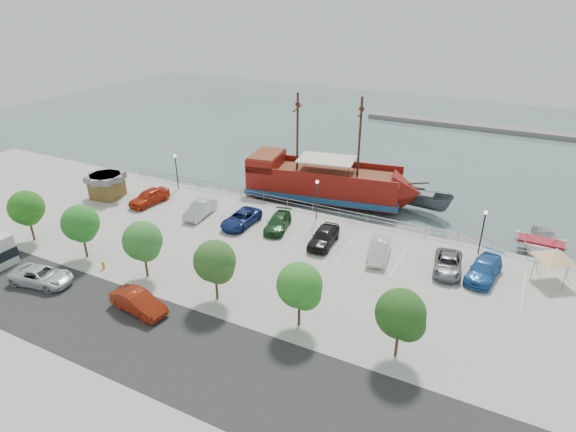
% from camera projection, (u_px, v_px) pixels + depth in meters
% --- Properties ---
extents(ground, '(160.00, 160.00, 0.00)m').
position_uv_depth(ground, '(288.00, 255.00, 45.22)').
color(ground, '#495B58').
extents(land_slab, '(100.00, 58.00, 1.20)m').
position_uv_depth(land_slab, '(125.00, 410.00, 28.17)').
color(land_slab, '#A9A694').
rests_on(land_slab, ground).
extents(street, '(100.00, 8.00, 0.04)m').
position_uv_depth(street, '(178.00, 350.00, 31.92)').
color(street, '#242424').
rests_on(street, land_slab).
extents(sidewalk, '(100.00, 4.00, 0.05)m').
position_uv_depth(sidewalk, '(228.00, 302.00, 36.74)').
color(sidewalk, '#9E988C').
rests_on(sidewalk, land_slab).
extents(seawall_railing, '(50.00, 0.06, 1.00)m').
position_uv_depth(seawall_railing, '(321.00, 209.00, 50.83)').
color(seawall_railing, gray).
rests_on(seawall_railing, land_slab).
extents(far_shore, '(40.00, 3.00, 0.80)m').
position_uv_depth(far_shore, '(479.00, 127.00, 85.15)').
color(far_shore, gray).
rests_on(far_shore, ground).
extents(pirate_ship, '(20.82, 8.72, 12.95)m').
position_uv_depth(pirate_ship, '(336.00, 185.00, 55.47)').
color(pirate_ship, maroon).
rests_on(pirate_ship, ground).
extents(patrol_boat, '(6.78, 3.85, 2.47)m').
position_uv_depth(patrol_boat, '(425.00, 202.00, 53.33)').
color(patrol_boat, '#43474D').
rests_on(patrol_boat, ground).
extents(speedboat, '(4.93, 6.82, 1.40)m').
position_uv_depth(speedboat, '(540.00, 245.00, 45.52)').
color(speedboat, white).
rests_on(speedboat, ground).
extents(dock_west, '(7.06, 2.19, 0.40)m').
position_uv_depth(dock_west, '(227.00, 195.00, 57.81)').
color(dock_west, gray).
rests_on(dock_west, ground).
extents(dock_mid, '(6.95, 4.02, 0.38)m').
position_uv_depth(dock_mid, '(397.00, 231.00, 49.30)').
color(dock_mid, gray).
rests_on(dock_mid, ground).
extents(dock_east, '(7.16, 4.10, 0.39)m').
position_uv_depth(dock_east, '(482.00, 249.00, 45.92)').
color(dock_east, slate).
rests_on(dock_east, ground).
extents(shed, '(3.76, 3.76, 2.75)m').
position_uv_depth(shed, '(107.00, 185.00, 54.54)').
color(shed, brown).
rests_on(shed, land_slab).
extents(canopy_tent, '(4.33, 4.33, 3.14)m').
position_uv_depth(canopy_tent, '(556.00, 250.00, 38.55)').
color(canopy_tent, slate).
rests_on(canopy_tent, land_slab).
extents(street_van, '(5.49, 3.29, 1.43)m').
position_uv_depth(street_van, '(41.00, 276.00, 38.78)').
color(street_van, silver).
rests_on(street_van, street).
extents(street_sedan, '(4.91, 2.28, 1.56)m').
position_uv_depth(street_sedan, '(138.00, 302.00, 35.44)').
color(street_sedan, maroon).
rests_on(street_sedan, street).
extents(fire_hydrant, '(0.25, 0.25, 0.71)m').
position_uv_depth(fire_hydrant, '(103.00, 265.00, 40.92)').
color(fire_hydrant, '#CE8501').
rests_on(fire_hydrant, sidewalk).
extents(lamp_post_left, '(0.36, 0.36, 4.28)m').
position_uv_depth(lamp_post_left, '(176.00, 166.00, 56.13)').
color(lamp_post_left, black).
rests_on(lamp_post_left, land_slab).
extents(lamp_post_mid, '(0.36, 0.36, 4.28)m').
position_uv_depth(lamp_post_mid, '(317.00, 193.00, 48.74)').
color(lamp_post_mid, black).
rests_on(lamp_post_mid, land_slab).
extents(lamp_post_right, '(0.36, 0.36, 4.28)m').
position_uv_depth(lamp_post_right, '(484.00, 225.00, 42.18)').
color(lamp_post_right, black).
rests_on(lamp_post_right, land_slab).
extents(tree_a, '(3.30, 3.20, 5.00)m').
position_uv_depth(tree_a, '(27.00, 209.00, 44.23)').
color(tree_a, '#473321').
rests_on(tree_a, sidewalk).
extents(tree_b, '(3.30, 3.20, 5.00)m').
position_uv_depth(tree_b, '(81.00, 225.00, 41.36)').
color(tree_b, '#473321').
rests_on(tree_b, sidewalk).
extents(tree_c, '(3.30, 3.20, 5.00)m').
position_uv_depth(tree_c, '(143.00, 242.00, 38.49)').
color(tree_c, '#473321').
rests_on(tree_c, sidewalk).
extents(tree_d, '(3.30, 3.20, 5.00)m').
position_uv_depth(tree_d, '(216.00, 263.00, 35.62)').
color(tree_d, '#473321').
rests_on(tree_d, sidewalk).
extents(tree_e, '(3.30, 3.20, 5.00)m').
position_uv_depth(tree_e, '(301.00, 287.00, 32.75)').
color(tree_e, '#473321').
rests_on(tree_e, sidewalk).
extents(tree_f, '(3.30, 3.20, 5.00)m').
position_uv_depth(tree_f, '(402.00, 316.00, 29.88)').
color(tree_f, '#473321').
rests_on(tree_f, sidewalk).
extents(parked_car_a, '(2.51, 5.08, 1.67)m').
position_uv_depth(parked_car_a, '(149.00, 197.00, 53.13)').
color(parked_car_a, '#B62A10').
rests_on(parked_car_a, land_slab).
extents(parked_car_b, '(2.10, 4.81, 1.54)m').
position_uv_depth(parked_car_b, '(200.00, 209.00, 50.28)').
color(parked_car_b, silver).
rests_on(parked_car_b, land_slab).
extents(parked_car_c, '(2.45, 5.14, 1.42)m').
position_uv_depth(parked_car_c, '(241.00, 219.00, 48.38)').
color(parked_car_c, navy).
rests_on(parked_car_c, land_slab).
extents(parked_car_d, '(2.90, 5.08, 1.39)m').
position_uv_depth(parked_car_d, '(278.00, 223.00, 47.61)').
color(parked_car_d, '#1E4821').
rests_on(parked_car_d, land_slab).
extents(parked_car_e, '(2.30, 5.03, 1.67)m').
position_uv_depth(parked_car_e, '(324.00, 236.00, 44.69)').
color(parked_car_e, black).
rests_on(parked_car_e, land_slab).
extents(parked_car_f, '(2.42, 4.94, 1.56)m').
position_uv_depth(parked_car_f, '(379.00, 250.00, 42.51)').
color(parked_car_f, white).
rests_on(parked_car_f, land_slab).
extents(parked_car_g, '(2.90, 5.15, 1.36)m').
position_uv_depth(parked_car_g, '(448.00, 264.00, 40.52)').
color(parked_car_g, slate).
rests_on(parked_car_g, land_slab).
extents(parked_car_h, '(2.86, 5.49, 1.52)m').
position_uv_depth(parked_car_h, '(484.00, 269.00, 39.59)').
color(parked_car_h, '#2359A3').
rests_on(parked_car_h, land_slab).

